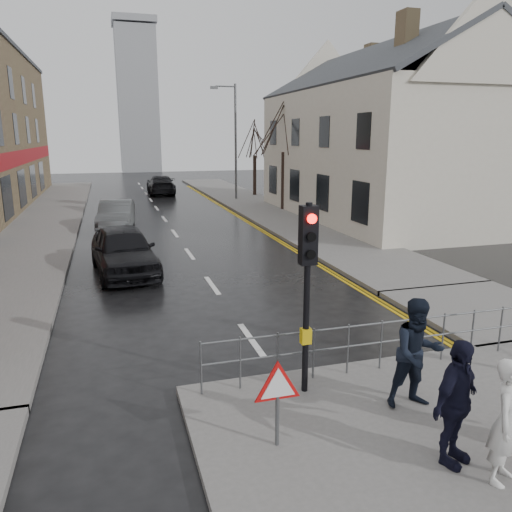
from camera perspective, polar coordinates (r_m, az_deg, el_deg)
ground at (r=9.19m, az=4.81°, el=-16.55°), size 120.00×120.00×0.00m
left_pavement at (r=30.93m, az=-22.93°, el=4.07°), size 4.00×44.00×0.14m
right_pavement at (r=34.04m, az=-0.21°, el=5.92°), size 4.00×40.00×0.14m
pavement_bridge_right at (r=14.76m, az=24.63°, el=-5.61°), size 4.00×4.20×0.14m
building_right_cream at (r=29.46m, az=14.43°, el=13.50°), size 9.00×16.40×10.10m
church_tower at (r=69.67m, az=-13.36°, el=16.84°), size 5.00×5.00×18.00m
traffic_signal_near_left at (r=8.49m, az=5.92°, el=-1.15°), size 0.28×0.27×3.40m
guard_railing_front at (r=10.09m, az=14.14°, el=-8.65°), size 7.14×0.04×1.00m
warning_sign at (r=7.45m, az=2.50°, el=-15.02°), size 0.80×0.07×1.35m
street_lamp at (r=36.46m, az=-2.63°, el=13.72°), size 1.83×0.25×8.00m
tree_near at (r=31.19m, az=3.21°, el=14.53°), size 2.40×2.40×6.58m
tree_far at (r=38.96m, az=-0.15°, el=13.30°), size 2.40×2.40×5.64m
pedestrian_a at (r=7.55m, az=26.84°, el=-16.53°), size 0.75×0.68×1.72m
pedestrian_b at (r=8.85m, az=17.97°, el=-10.55°), size 0.97×0.79×1.89m
pedestrian_d at (r=7.61m, az=21.86°, el=-15.32°), size 1.16×0.86×1.83m
car_parked at (r=17.56m, az=-14.90°, el=0.65°), size 2.42×4.98×1.64m
car_mid at (r=25.90m, az=-15.67°, el=4.46°), size 2.06×4.58×1.46m
car_far at (r=41.45m, az=-10.83°, el=8.00°), size 2.29×5.26×1.51m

